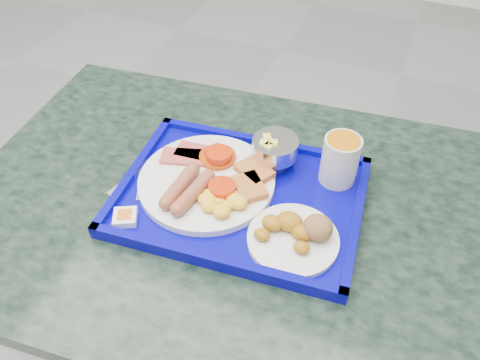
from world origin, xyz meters
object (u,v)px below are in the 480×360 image
Objects in this scene: table at (242,258)px; bread_plate at (296,234)px; juice_cup at (340,159)px; main_plate at (210,181)px; tray at (240,197)px; fruit_bowl at (275,148)px.

table is 7.30× the size of bread_plate.
bread_plate is at bearing -23.88° from table.
main_plate is at bearing -152.35° from juice_cup.
juice_cup is at bearing 35.90° from tray.
tray is 4.91× the size of juice_cup.
juice_cup is (0.13, 0.01, 0.01)m from fruit_bowl.
table is 0.25m from bread_plate.
bread_plate is at bearing -98.67° from juice_cup.
table is 12.69× the size of fruit_bowl.
bread_plate is at bearing -59.08° from fruit_bowl.
fruit_bowl is (-0.10, 0.17, 0.02)m from bread_plate.
fruit_bowl reaches higher than tray.
fruit_bowl is (0.03, 0.11, 0.05)m from tray.
juice_cup is (0.03, 0.18, 0.04)m from bread_plate.
main_plate is at bearing -179.11° from tray.
bread_plate is 0.18m from juice_cup.
table is at bearing -42.37° from tray.
table is 0.19m from tray.
table is 4.40× the size of main_plate.
table is 2.40× the size of tray.
table is at bearing -141.11° from juice_cup.
juice_cup is at bearing 27.65° from main_plate.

